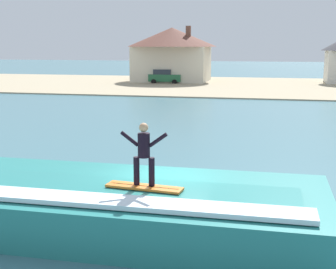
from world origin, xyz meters
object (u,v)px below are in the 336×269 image
(house_with_chimney, at_px, (172,50))
(surfboard, at_px, (144,187))
(wave_crest, at_px, (126,206))
(surfer, at_px, (144,151))
(car_near_shore, at_px, (165,76))

(house_with_chimney, bearing_deg, surfboard, -78.74)
(wave_crest, distance_m, surfer, 1.84)
(surfer, distance_m, car_near_shore, 49.26)
(car_near_shore, bearing_deg, wave_crest, -78.40)
(surfboard, height_order, car_near_shore, car_near_shore)
(surfer, bearing_deg, car_near_shore, 102.23)
(car_near_shore, xyz_separation_m, house_with_chimney, (0.24, 3.10, 3.27))
(wave_crest, xyz_separation_m, house_with_chimney, (-9.56, 50.85, 3.60))
(car_near_shore, height_order, house_with_chimney, house_with_chimney)
(surfboard, relative_size, house_with_chimney, 0.17)
(wave_crest, height_order, house_with_chimney, house_with_chimney)
(house_with_chimney, bearing_deg, car_near_shore, -94.34)
(wave_crest, height_order, car_near_shore, car_near_shore)
(wave_crest, bearing_deg, house_with_chimney, 100.65)
(surfer, height_order, car_near_shore, surfer)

